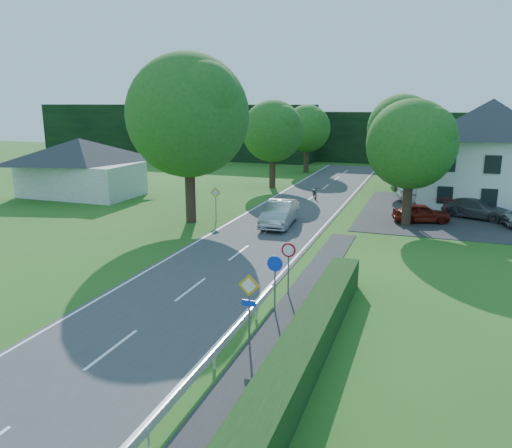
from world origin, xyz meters
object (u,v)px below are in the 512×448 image
at_px(moving_car, 280,213).
at_px(parked_car_grey, 476,208).
at_px(streetlight, 405,158).
at_px(parked_car_silver_a, 429,192).
at_px(parked_car_red, 421,213).
at_px(parasol, 444,210).
at_px(motorcycle, 315,193).

distance_m(moving_car, parked_car_grey, 14.70).
bearing_deg(streetlight, parked_car_silver_a, 75.12).
height_order(parked_car_red, parked_car_silver_a, parked_car_silver_a).
xyz_separation_m(parked_car_red, parked_car_grey, (3.71, 2.81, 0.06)).
relative_size(parked_car_red, parked_car_grey, 0.78).
bearing_deg(parasol, streetlight, 171.01).
xyz_separation_m(moving_car, parked_car_grey, (12.88, 7.08, -0.13)).
bearing_deg(moving_car, parked_car_red, 20.97).
bearing_deg(parked_car_red, parked_car_silver_a, -21.54).
bearing_deg(moving_car, parasol, 19.38).
height_order(motorcycle, parasol, parasol).
bearing_deg(parked_car_silver_a, parked_car_grey, -161.72).
distance_m(streetlight, parked_car_silver_a, 8.03).
relative_size(streetlight, parked_car_silver_a, 1.54).
relative_size(streetlight, moving_car, 1.54).
xyz_separation_m(moving_car, motorcycle, (0.04, 10.66, -0.35)).
distance_m(motorcycle, parked_car_red, 11.15).
relative_size(streetlight, motorcycle, 4.16).
distance_m(streetlight, parked_car_grey, 6.63).
height_order(parked_car_red, parasol, parasol).
xyz_separation_m(motorcycle, parked_car_grey, (12.85, -3.58, 0.22)).
distance_m(moving_car, parked_car_red, 10.12).
height_order(streetlight, moving_car, streetlight).
bearing_deg(motorcycle, parked_car_grey, -37.10).
height_order(motorcycle, parked_car_red, parked_car_red).
bearing_deg(streetlight, parked_car_grey, 21.33).
height_order(moving_car, parked_car_grey, moving_car).
xyz_separation_m(parked_car_red, parked_car_silver_a, (0.44, 7.76, 0.19)).
height_order(parked_car_grey, parasol, parasol).
bearing_deg(motorcycle, moving_car, -111.74).
bearing_deg(parked_car_grey, moving_car, 140.09).
bearing_deg(motorcycle, parked_car_red, -56.50).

